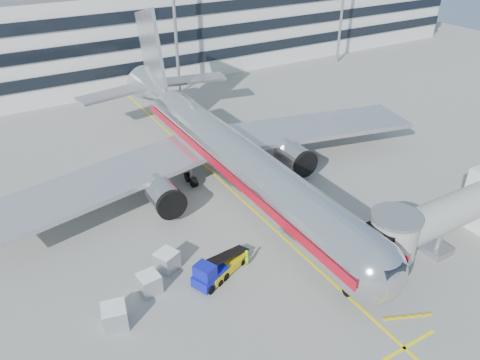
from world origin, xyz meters
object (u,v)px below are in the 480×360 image
cargo_container_right (115,316)px  baggage_tug (209,275)px  belt_loader (225,266)px  cargo_container_left (167,261)px  cargo_container_front (149,283)px  ramp_worker (247,258)px  main_jet (226,151)px

cargo_container_right → baggage_tug: bearing=3.1°
belt_loader → cargo_container_left: (-4.04, 2.77, 0.27)m
cargo_container_left → cargo_container_right: (-5.75, -3.87, 0.05)m
baggage_tug → cargo_container_front: (-4.47, 1.66, -0.11)m
belt_loader → ramp_worker: 2.08m
belt_loader → cargo_container_front: 6.39m
baggage_tug → cargo_container_left: bearing=122.7°
main_jet → cargo_container_right: size_ratio=24.59×
baggage_tug → cargo_container_left: baggage_tug is taller
belt_loader → cargo_container_right: bearing=-173.6°
cargo_container_front → cargo_container_right: bearing=-149.0°
cargo_container_front → ramp_worker: cargo_container_front is taller
cargo_container_left → cargo_container_front: (-2.27, -1.77, -0.03)m
belt_loader → ramp_worker: (2.05, -0.29, 0.20)m
belt_loader → cargo_container_front: (-6.31, 1.00, 0.23)m
cargo_container_right → ramp_worker: bearing=3.9°
baggage_tug → cargo_container_left: size_ratio=1.55×
cargo_container_right → cargo_container_left: bearing=33.9°
baggage_tug → ramp_worker: bearing=5.4°
baggage_tug → ramp_worker: 3.91m
main_jet → baggage_tug: (-8.87, -12.96, -3.27)m
main_jet → cargo_container_front: bearing=-139.7°
belt_loader → cargo_container_front: belt_loader is taller
ramp_worker → main_jet: bearing=3.7°
belt_loader → cargo_container_front: bearing=171.0°
main_jet → cargo_container_front: size_ratio=29.10×
baggage_tug → cargo_container_right: 7.96m
cargo_container_left → belt_loader: bearing=-34.5°
belt_loader → cargo_container_left: bearing=145.5°
cargo_container_right → belt_loader: bearing=6.4°
cargo_container_right → ramp_worker: cargo_container_right is taller
cargo_container_left → ramp_worker: cargo_container_left is taller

